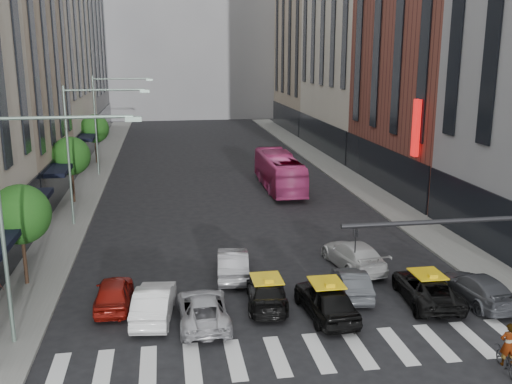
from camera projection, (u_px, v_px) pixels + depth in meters
name	position (u px, v px, depth m)	size (l,w,h in m)	color
ground	(313.00, 375.00, 20.22)	(160.00, 160.00, 0.00)	black
sidewalk_left	(85.00, 190.00, 47.16)	(3.00, 96.00, 0.15)	slate
sidewalk_right	(352.00, 180.00, 50.76)	(3.00, 96.00, 0.15)	slate
building_left_d	(68.00, 23.00, 76.31)	(8.00, 18.00, 30.00)	gray
building_right_b	(436.00, 29.00, 45.68)	(8.00, 18.00, 26.00)	brown
building_right_d	(314.00, 32.00, 81.87)	(8.00, 18.00, 28.00)	tan
building_far	(188.00, 12.00, 97.43)	(30.00, 10.00, 36.00)	gray
tree_near	(20.00, 214.00, 27.09)	(2.88, 2.88, 4.95)	black
tree_mid	(71.00, 156.00, 42.43)	(2.88, 2.88, 4.95)	black
tree_far	(95.00, 129.00, 57.77)	(2.88, 2.88, 4.95)	black
streetlamp_near	(26.00, 198.00, 21.08)	(5.38, 0.25, 9.00)	gray
streetlamp_mid	(83.00, 137.00, 36.42)	(5.38, 0.25, 9.00)	gray
streetlamp_far	(106.00, 112.00, 51.76)	(5.38, 0.25, 9.00)	gray
liberty_sign	(416.00, 128.00, 39.94)	(0.30, 0.70, 4.00)	red
car_red	(114.00, 293.00, 25.53)	(1.59, 3.95, 1.34)	maroon
car_white_front	(154.00, 302.00, 24.47)	(1.52, 4.35, 1.43)	white
car_silver	(203.00, 309.00, 24.02)	(2.08, 4.51, 1.25)	#ACACB2
taxi_left	(267.00, 292.00, 25.70)	(1.77, 4.35, 1.26)	black
taxi_center	(326.00, 300.00, 24.59)	(1.80, 4.48, 1.53)	black
car_grey_mid	(352.00, 283.00, 26.74)	(1.31, 3.76, 1.24)	#3C3E43
taxi_right	(427.00, 288.00, 26.06)	(2.21, 4.79, 1.33)	black
car_grey_curb	(477.00, 288.00, 26.06)	(1.85, 4.55, 1.32)	#46484E
car_row2_left	(233.00, 263.00, 28.98)	(1.52, 4.36, 1.44)	#A5A4A9
car_row2_right	(353.00, 255.00, 30.18)	(2.02, 4.98, 1.44)	#BEBEBE
bus	(279.00, 172.00, 47.55)	(2.51, 10.74, 2.99)	#C33979
motorcycle	(506.00, 360.00, 20.37)	(0.58, 1.65, 0.87)	black
rider	(510.00, 329.00, 20.07)	(0.59, 0.39, 1.62)	gray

